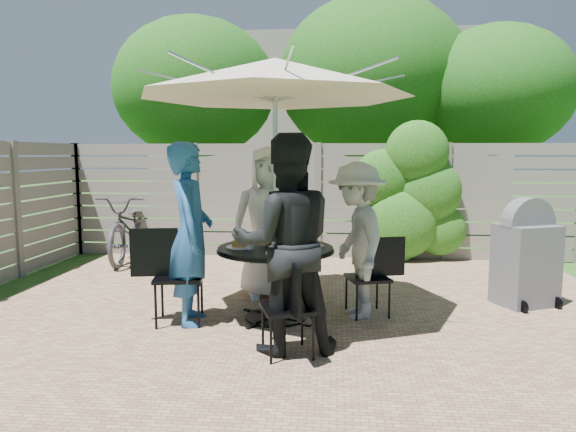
# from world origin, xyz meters

# --- Properties ---
(backyard_envelope) EXTENTS (60.00, 60.00, 5.00)m
(backyard_envelope) POSITION_xyz_m (0.09, 10.29, 2.61)
(backyard_envelope) COLOR #274C17
(backyard_envelope) RESTS_ON ground
(patio_table) EXTENTS (1.36, 1.36, 0.75)m
(patio_table) POSITION_xyz_m (-0.32, -0.15, 0.52)
(patio_table) COLOR black
(patio_table) RESTS_ON ground
(umbrella) EXTENTS (3.17, 3.17, 2.58)m
(umbrella) POSITION_xyz_m (-0.32, -0.15, 2.39)
(umbrella) COLOR silver
(umbrella) RESTS_ON ground
(chair_back) EXTENTS (0.58, 0.75, 0.99)m
(chair_back) POSITION_xyz_m (-0.53, 0.79, 0.30)
(chair_back) COLOR black
(chair_back) RESTS_ON ground
(person_back) EXTENTS (0.96, 0.73, 1.76)m
(person_back) POSITION_xyz_m (-0.50, 0.66, 0.88)
(person_back) COLOR silver
(person_back) RESTS_ON ground
(chair_left) EXTENTS (0.72, 0.54, 0.96)m
(chair_left) POSITION_xyz_m (-1.26, -0.36, 0.29)
(chair_left) COLOR black
(chair_left) RESTS_ON ground
(person_left) EXTENTS (0.56, 0.73, 1.79)m
(person_left) POSITION_xyz_m (-1.13, -0.33, 0.89)
(person_left) COLOR #21528F
(person_left) RESTS_ON ground
(chair_front) EXTENTS (0.51, 0.64, 0.83)m
(chair_front) POSITION_xyz_m (-0.11, -1.09, 0.25)
(chair_front) COLOR black
(chair_front) RESTS_ON ground
(person_front) EXTENTS (1.02, 0.87, 1.84)m
(person_front) POSITION_xyz_m (-0.14, -0.96, 0.92)
(person_front) COLOR black
(person_front) RESTS_ON ground
(chair_right) EXTENTS (0.63, 0.49, 0.82)m
(chair_right) POSITION_xyz_m (0.62, 0.05, 0.25)
(chair_right) COLOR black
(chair_right) RESTS_ON ground
(person_right) EXTENTS (0.80, 1.13, 1.60)m
(person_right) POSITION_xyz_m (0.49, 0.03, 0.80)
(person_right) COLOR #A6A5A1
(person_right) RESTS_ON ground
(plate_back) EXTENTS (0.26, 0.26, 0.06)m
(plate_back) POSITION_xyz_m (-0.40, 0.20, 0.78)
(plate_back) COLOR white
(plate_back) RESTS_ON patio_table
(plate_left) EXTENTS (0.26, 0.26, 0.06)m
(plate_left) POSITION_xyz_m (-0.67, -0.23, 0.78)
(plate_left) COLOR white
(plate_left) RESTS_ON patio_table
(plate_front) EXTENTS (0.26, 0.26, 0.06)m
(plate_front) POSITION_xyz_m (-0.24, -0.50, 0.78)
(plate_front) COLOR white
(plate_front) RESTS_ON patio_table
(plate_right) EXTENTS (0.26, 0.26, 0.06)m
(plate_right) POSITION_xyz_m (0.03, -0.08, 0.78)
(plate_right) COLOR white
(plate_right) RESTS_ON patio_table
(glass_back) EXTENTS (0.07, 0.07, 0.14)m
(glass_back) POSITION_xyz_m (-0.48, 0.08, 0.82)
(glass_back) COLOR silver
(glass_back) RESTS_ON patio_table
(glass_left) EXTENTS (0.07, 0.07, 0.14)m
(glass_left) POSITION_xyz_m (-0.55, -0.31, 0.82)
(glass_left) COLOR silver
(glass_left) RESTS_ON patio_table
(glass_front) EXTENTS (0.07, 0.07, 0.14)m
(glass_front) POSITION_xyz_m (-0.16, -0.38, 0.82)
(glass_front) COLOR silver
(glass_front) RESTS_ON patio_table
(glass_right) EXTENTS (0.07, 0.07, 0.14)m
(glass_right) POSITION_xyz_m (-0.09, 0.01, 0.82)
(glass_right) COLOR silver
(glass_right) RESTS_ON patio_table
(syrup_jug) EXTENTS (0.09, 0.09, 0.16)m
(syrup_jug) POSITION_xyz_m (-0.39, -0.12, 0.83)
(syrup_jug) COLOR #59280C
(syrup_jug) RESTS_ON patio_table
(coffee_cup) EXTENTS (0.08, 0.08, 0.12)m
(coffee_cup) POSITION_xyz_m (-0.27, 0.08, 0.81)
(coffee_cup) COLOR #C6B293
(coffee_cup) RESTS_ON patio_table
(bicycle) EXTENTS (0.88, 2.05, 1.05)m
(bicycle) POSITION_xyz_m (-2.92, 2.60, 0.52)
(bicycle) COLOR #333338
(bicycle) RESTS_ON ground
(bbq_grill) EXTENTS (0.72, 0.65, 1.21)m
(bbq_grill) POSITION_xyz_m (2.36, 0.58, 0.55)
(bbq_grill) COLOR #57575C
(bbq_grill) RESTS_ON ground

